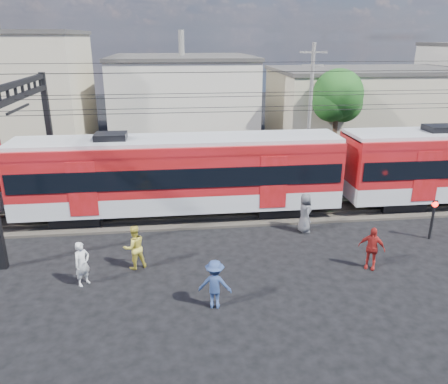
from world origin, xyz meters
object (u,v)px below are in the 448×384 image
Objects in this scene: commuter_train at (184,172)px; crossing_signal at (433,212)px; pedestrian_a at (82,264)px; pedestrian_c at (215,284)px.

commuter_train reaches higher than crossing_signal.
commuter_train is 26.70× the size of crossing_signal.
pedestrian_a is at bearing -122.93° from commuter_train.
pedestrian_a is 0.98× the size of pedestrian_c.
pedestrian_c is at bearing -157.91° from crossing_signal.
crossing_signal is at bearing -19.59° from commuter_train.
pedestrian_c is (0.77, -8.17, -1.52)m from commuter_train.
commuter_train is 11.87m from crossing_signal.
commuter_train reaches higher than pedestrian_c.
pedestrian_c is at bearing -84.61° from commuter_train.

